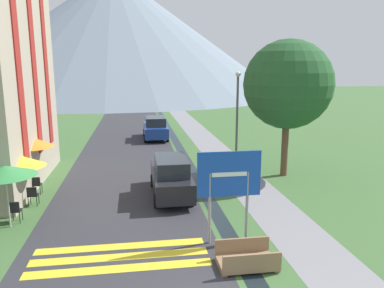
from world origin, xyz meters
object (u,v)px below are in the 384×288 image
(tree_by_path, at_px, (288,85))
(streetlamp, at_px, (237,115))
(parked_car_near, at_px, (171,176))
(cafe_chair_middle, at_px, (33,194))
(cafe_umbrella_front_green, at_px, (5,171))
(footbridge, at_px, (247,259))
(parked_car_far, at_px, (155,128))
(cafe_chair_far_right, at_px, (36,184))
(cafe_umbrella_middle_yellow, at_px, (20,161))
(cafe_umbrella_rear_orange, at_px, (31,142))
(cafe_chair_near_left, at_px, (15,210))
(road_sign, at_px, (229,182))
(person_seated_far, at_px, (12,197))

(tree_by_path, bearing_deg, streetlamp, 165.32)
(parked_car_near, height_order, tree_by_path, tree_by_path)
(cafe_chair_middle, relative_size, cafe_umbrella_front_green, 0.37)
(footbridge, relative_size, cafe_chair_middle, 2.00)
(footbridge, height_order, parked_car_far, parked_car_far)
(cafe_chair_far_right, relative_size, cafe_umbrella_middle_yellow, 0.39)
(cafe_umbrella_front_green, bearing_deg, cafe_chair_middle, 82.21)
(tree_by_path, bearing_deg, parked_car_near, -159.45)
(footbridge, distance_m, cafe_umbrella_rear_orange, 12.08)
(parked_car_far, distance_m, cafe_umbrella_middle_yellow, 15.63)
(parked_car_near, distance_m, cafe_chair_middle, 5.93)
(footbridge, xyz_separation_m, cafe_chair_middle, (-7.50, 6.11, 0.29))
(footbridge, distance_m, cafe_chair_middle, 9.67)
(tree_by_path, bearing_deg, cafe_chair_near_left, -160.02)
(parked_car_far, distance_m, tree_by_path, 13.77)
(cafe_umbrella_middle_yellow, bearing_deg, cafe_chair_middle, -21.10)
(cafe_chair_near_left, distance_m, cafe_umbrella_front_green, 1.66)
(parked_car_near, bearing_deg, cafe_chair_near_left, -160.62)
(footbridge, distance_m, cafe_chair_near_left, 8.85)
(cafe_chair_near_left, bearing_deg, road_sign, -12.38)
(parked_car_near, distance_m, cafe_umbrella_rear_orange, 6.99)
(road_sign, distance_m, cafe_chair_near_left, 8.18)
(cafe_chair_near_left, height_order, cafe_umbrella_middle_yellow, cafe_umbrella_middle_yellow)
(parked_car_far, height_order, cafe_chair_far_right, parked_car_far)
(parked_car_far, bearing_deg, streetlamp, -70.88)
(cafe_chair_near_left, xyz_separation_m, streetlamp, (9.96, 5.19, 2.75))
(streetlamp, bearing_deg, road_sign, -107.00)
(footbridge, height_order, cafe_umbrella_rear_orange, cafe_umbrella_rear_orange)
(parked_car_near, bearing_deg, tree_by_path, 20.55)
(cafe_chair_near_left, height_order, tree_by_path, tree_by_path)
(parked_car_near, xyz_separation_m, cafe_umbrella_middle_yellow, (-6.32, -0.24, 1.02))
(road_sign, distance_m, streetlamp, 8.37)
(cafe_chair_far_right, xyz_separation_m, cafe_umbrella_front_green, (-0.08, -3.59, 1.62))
(cafe_umbrella_middle_yellow, height_order, person_seated_far, cafe_umbrella_middle_yellow)
(road_sign, distance_m, cafe_chair_middle, 8.74)
(parked_car_far, relative_size, cafe_umbrella_middle_yellow, 2.08)
(cafe_umbrella_front_green, xyz_separation_m, tree_by_path, (12.55, 4.89, 2.74))
(cafe_chair_far_right, height_order, tree_by_path, tree_by_path)
(parked_car_near, bearing_deg, parked_car_far, 89.71)
(cafe_chair_near_left, bearing_deg, streetlamp, 35.11)
(parked_car_far, distance_m, streetlamp, 11.81)
(footbridge, xyz_separation_m, cafe_umbrella_middle_yellow, (-7.92, 6.27, 1.71))
(cafe_chair_far_right, bearing_deg, streetlamp, -8.92)
(cafe_chair_far_right, relative_size, cafe_umbrella_rear_orange, 0.34)
(cafe_chair_near_left, height_order, person_seated_far, person_seated_far)
(road_sign, height_order, cafe_chair_far_right, road_sign)
(cafe_umbrella_rear_orange, bearing_deg, cafe_chair_middle, -77.43)
(cafe_umbrella_middle_yellow, distance_m, tree_by_path, 13.29)
(cafe_umbrella_front_green, bearing_deg, streetlamp, 28.87)
(parked_car_far, xyz_separation_m, cafe_chair_middle, (-5.97, -14.39, -0.40))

